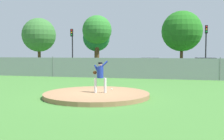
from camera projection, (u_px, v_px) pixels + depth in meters
ground_plane at (121, 84)px, 19.77m from camera, size 80.00×80.00×0.00m
asphalt_strip at (138, 74)px, 28.01m from camera, size 44.00×7.00×0.01m
pitchers_mound at (96, 95)px, 13.94m from camera, size 5.34×5.34×0.21m
pitcher_youth at (100, 74)px, 13.88m from camera, size 0.81×0.32×1.63m
baseball at (112, 89)px, 14.97m from camera, size 0.07×0.07×0.07m
chainlink_fence at (131, 68)px, 23.59m from camera, size 36.06×0.07×1.85m
parked_car_champagne at (149, 67)px, 27.41m from camera, size 1.89×4.50×1.69m
parked_car_burgundy at (95, 66)px, 28.78m from camera, size 1.90×4.56×1.63m
parked_car_silver at (205, 67)px, 26.06m from camera, size 1.99×4.48×1.73m
traffic_cone_orange at (70, 73)px, 26.52m from camera, size 0.40×0.40×0.55m
traffic_light_near at (72, 42)px, 33.44m from camera, size 0.28×0.46×5.03m
traffic_light_far at (206, 40)px, 30.51m from camera, size 0.28×0.46×5.19m
tree_tall_centre at (39, 35)px, 40.17m from camera, size 4.89×4.89×7.18m
tree_leaning_west at (96, 38)px, 37.81m from camera, size 3.67×3.67×6.04m
tree_bushy_near at (97, 31)px, 36.77m from camera, size 3.91×3.91×7.13m
tree_broad_right at (182, 31)px, 33.74m from camera, size 4.94×4.94×7.28m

